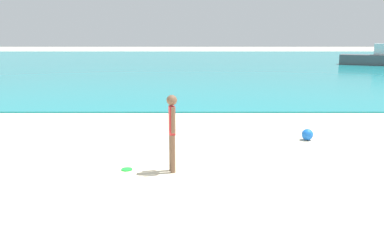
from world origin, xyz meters
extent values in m
cube|color=teal|center=(0.00, 40.47, 0.03)|extent=(160.00, 60.00, 0.06)
cylinder|color=brown|center=(-0.58, 3.51, 0.41)|extent=(0.11, 0.11, 0.82)
cylinder|color=brown|center=(-0.61, 3.66, 0.41)|extent=(0.11, 0.11, 0.82)
cube|color=red|center=(-0.59, 3.59, 1.13)|extent=(0.15, 0.21, 0.61)
sphere|color=brown|center=(-0.59, 3.59, 1.56)|extent=(0.22, 0.22, 0.22)
cylinder|color=brown|center=(-0.56, 3.44, 1.16)|extent=(0.08, 0.08, 0.55)
cylinder|color=brown|center=(-0.62, 3.73, 1.16)|extent=(0.08, 0.08, 0.55)
cylinder|color=green|center=(-1.60, 3.69, 0.01)|extent=(0.24, 0.24, 0.03)
cube|color=#4C4C51|center=(17.25, 35.46, 0.54)|extent=(6.29, 4.40, 0.97)
sphere|color=blue|center=(3.07, 6.35, 0.16)|extent=(0.32, 0.32, 0.32)
camera|label=1|loc=(-0.17, -5.12, 2.90)|focal=39.38mm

